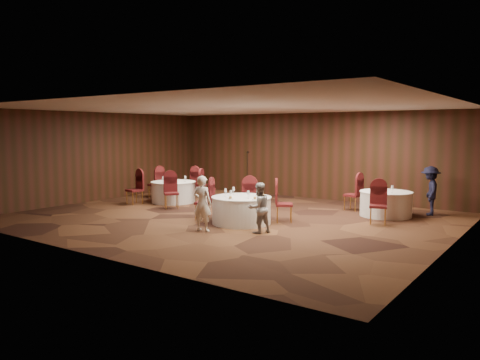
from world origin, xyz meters
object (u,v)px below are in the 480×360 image
Objects in this scene: woman_a at (202,203)px; man_c at (430,191)px; woman_b at (259,208)px; table_left at (173,192)px; table_right at (386,204)px; mic_stand at (247,183)px; table_main at (241,210)px.

man_c reaches higher than woman_a.
man_c is at bearing 173.04° from woman_b.
woman_b is at bearing -25.10° from table_left.
table_right is at bearing -130.24° from woman_a.
table_left is at bearing -45.50° from woman_a.
man_c is (6.79, -0.16, 0.22)m from mic_stand.
man_c reaches higher than table_right.
mic_stand is (-5.76, 1.08, 0.15)m from table_right.
mic_stand reaches higher than table_left.
woman_a is 1.12× the size of woman_b.
table_main is 1.43m from woman_a.
mic_stand is at bearing -72.86° from woman_a.
table_left is 1.25× the size of woman_b.
table_left is (-4.19, 1.73, 0.00)m from table_main.
table_right is 1.43m from man_c.
man_c is at bearing 42.10° from table_right.
woman_a is (2.68, -5.86, 0.19)m from mic_stand.
woman_b reaches higher than table_main.
table_main is at bearing -102.56° from woman_b.
table_main is 1.16× the size of woman_a.
table_left is 0.90× the size of mic_stand.
table_left is at bearing -89.16° from man_c.
man_c is at bearing -1.34° from mic_stand.
woman_b is 0.85× the size of man_c.
table_left is 1.07× the size of man_c.
mic_stand is 1.18× the size of man_c.
table_left is 5.04m from woman_a.
man_c reaches higher than woman_b.
table_main is 5.36m from mic_stand.
man_c is at bearing 48.23° from table_main.
table_right is 5.70m from woman_a.
woman_a reaches higher than table_left.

